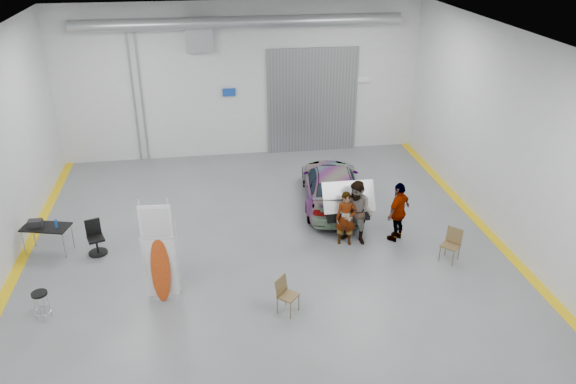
{
  "coord_description": "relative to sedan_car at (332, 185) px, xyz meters",
  "views": [
    {
      "loc": [
        -1.5,
        -13.34,
        8.65
      ],
      "look_at": [
        0.75,
        1.12,
        1.5
      ],
      "focal_mm": 35.0,
      "sensor_mm": 36.0,
      "label": 1
    }
  ],
  "objects": [
    {
      "name": "ground",
      "position": [
        -2.53,
        -3.09,
        -0.67
      ],
      "size": [
        16.0,
        16.0,
        0.0
      ],
      "primitive_type": "plane",
      "color": "slate",
      "rests_on": "ground"
    },
    {
      "name": "room_shell",
      "position": [
        -2.29,
        -0.87,
        3.41
      ],
      "size": [
        14.02,
        16.18,
        6.01
      ],
      "color": "silver",
      "rests_on": "ground"
    },
    {
      "name": "sedan_car",
      "position": [
        0.0,
        0.0,
        0.0
      ],
      "size": [
        2.48,
        4.81,
        1.33
      ],
      "primitive_type": "imported",
      "rotation": [
        0.0,
        0.0,
        3.01
      ],
      "color": "white",
      "rests_on": "ground"
    },
    {
      "name": "person_a",
      "position": [
        -0.17,
        -2.6,
        0.16
      ],
      "size": [
        0.68,
        0.53,
        1.65
      ],
      "primitive_type": "imported",
      "rotation": [
        0.0,
        0.0,
        -0.25
      ],
      "color": "#855F48",
      "rests_on": "ground"
    },
    {
      "name": "person_b",
      "position": [
        0.16,
        -2.6,
        0.31
      ],
      "size": [
        1.21,
        1.16,
        1.96
      ],
      "primitive_type": "imported",
      "rotation": [
        0.0,
        0.0,
        -0.63
      ],
      "color": "slate",
      "rests_on": "ground"
    },
    {
      "name": "person_c",
      "position": [
        1.4,
        -2.6,
        0.26
      ],
      "size": [
        1.1,
        1.03,
        1.85
      ],
      "primitive_type": "imported",
      "rotation": [
        0.0,
        0.0,
        3.85
      ],
      "color": "brown",
      "rests_on": "ground"
    },
    {
      "name": "surfboard_display",
      "position": [
        -5.33,
        -4.54,
        0.47
      ],
      "size": [
        0.8,
        0.25,
        2.82
      ],
      "rotation": [
        0.0,
        0.0,
        -0.06
      ],
      "color": "white",
      "rests_on": "ground"
    },
    {
      "name": "folding_chair_near",
      "position": [
        -2.33,
        -5.52,
        -0.38
      ],
      "size": [
        0.61,
        0.7,
        0.93
      ],
      "rotation": [
        0.0,
        0.0,
        0.85
      ],
      "color": "brown",
      "rests_on": "ground"
    },
    {
      "name": "folding_chair_far",
      "position": [
        2.47,
        -3.95,
        -0.37
      ],
      "size": [
        0.63,
        0.72,
        0.95
      ],
      "rotation": [
        0.0,
        0.0,
        -0.82
      ],
      "color": "brown",
      "rests_on": "ground"
    },
    {
      "name": "shop_stool",
      "position": [
        -8.14,
        -4.9,
        -0.29
      ],
      "size": [
        0.39,
        0.39,
        0.77
      ],
      "rotation": [
        0.0,
        0.0,
        0.43
      ],
      "color": "black",
      "rests_on": "ground"
    },
    {
      "name": "work_table",
      "position": [
        -8.75,
        -1.73,
        0.15
      ],
      "size": [
        1.43,
        0.97,
        1.06
      ],
      "rotation": [
        0.0,
        0.0,
        -0.27
      ],
      "color": "#919499",
      "rests_on": "ground"
    },
    {
      "name": "office_chair",
      "position": [
        -7.3,
        -2.02,
        -0.23
      ],
      "size": [
        0.56,
        0.58,
        1.0
      ],
      "rotation": [
        0.0,
        0.0,
        0.33
      ],
      "color": "black",
      "rests_on": "ground"
    },
    {
      "name": "trunk_lid",
      "position": [
        0.0,
        -2.05,
        0.69
      ],
      "size": [
        1.56,
        0.94,
        0.04
      ],
      "primitive_type": "cube",
      "color": "silver",
      "rests_on": "sedan_car"
    }
  ]
}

